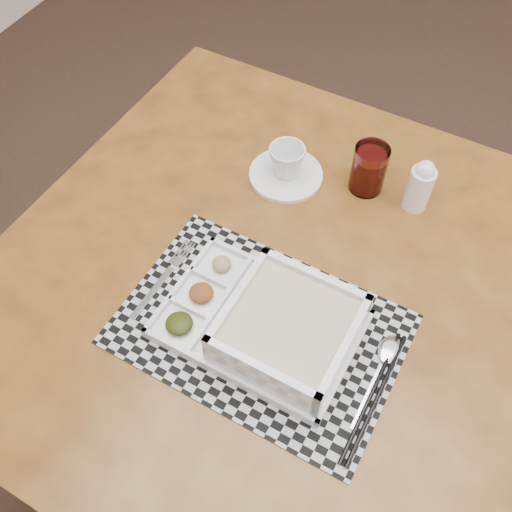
# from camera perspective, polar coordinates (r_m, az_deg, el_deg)

# --- Properties ---
(floor) EXTENTS (5.00, 5.00, 0.00)m
(floor) POSITION_cam_1_polar(r_m,az_deg,el_deg) (1.82, 20.08, -14.59)
(floor) COLOR black
(floor) RESTS_ON ground
(dining_table) EXTENTS (1.05, 1.05, 0.76)m
(dining_table) POSITION_cam_1_polar(r_m,az_deg,el_deg) (1.08, 2.52, -4.50)
(dining_table) COLOR #4A250D
(dining_table) RESTS_ON ground
(placemat) EXTENTS (0.47, 0.33, 0.00)m
(placemat) POSITION_cam_1_polar(r_m,az_deg,el_deg) (0.96, 0.41, -7.34)
(placemat) COLOR #9A9BA1
(placemat) RESTS_ON dining_table
(serving_tray) EXTENTS (0.33, 0.23, 0.09)m
(serving_tray) POSITION_cam_1_polar(r_m,az_deg,el_deg) (0.92, 2.38, -7.32)
(serving_tray) COLOR silver
(serving_tray) RESTS_ON placemat
(fork) EXTENTS (0.02, 0.19, 0.00)m
(fork) POSITION_cam_1_polar(r_m,az_deg,el_deg) (1.02, -9.19, -2.07)
(fork) COLOR silver
(fork) RESTS_ON placemat
(spoon) EXTENTS (0.04, 0.18, 0.01)m
(spoon) POSITION_cam_1_polar(r_m,az_deg,el_deg) (0.96, 12.92, -9.76)
(spoon) COLOR silver
(spoon) RESTS_ON placemat
(chopsticks) EXTENTS (0.03, 0.24, 0.01)m
(chopsticks) POSITION_cam_1_polar(r_m,az_deg,el_deg) (0.92, 11.73, -13.58)
(chopsticks) COLOR black
(chopsticks) RESTS_ON placemat
(saucer) EXTENTS (0.15, 0.15, 0.01)m
(saucer) POSITION_cam_1_polar(r_m,az_deg,el_deg) (1.17, 3.00, 8.10)
(saucer) COLOR silver
(saucer) RESTS_ON dining_table
(cup) EXTENTS (0.09, 0.09, 0.07)m
(cup) POSITION_cam_1_polar(r_m,az_deg,el_deg) (1.14, 3.09, 9.45)
(cup) COLOR silver
(cup) RESTS_ON saucer
(juice_glass) EXTENTS (0.07, 0.07, 0.10)m
(juice_glass) POSITION_cam_1_polar(r_m,az_deg,el_deg) (1.14, 11.19, 8.42)
(juice_glass) COLOR white
(juice_glass) RESTS_ON dining_table
(creamer_bottle) EXTENTS (0.05, 0.05, 0.12)m
(creamer_bottle) POSITION_cam_1_polar(r_m,az_deg,el_deg) (1.12, 16.08, 6.77)
(creamer_bottle) COLOR silver
(creamer_bottle) RESTS_ON dining_table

